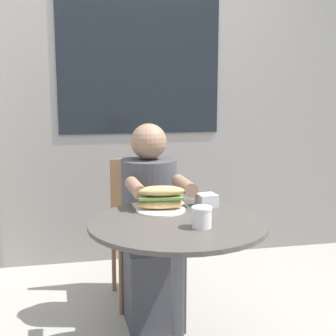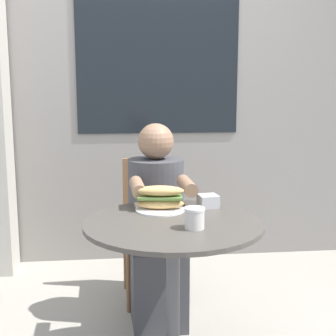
{
  "view_description": "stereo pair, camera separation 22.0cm",
  "coord_description": "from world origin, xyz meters",
  "px_view_note": "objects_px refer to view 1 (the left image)",
  "views": [
    {
      "loc": [
        -0.45,
        -1.91,
        1.32
      ],
      "look_at": [
        0.0,
        0.21,
        0.94
      ],
      "focal_mm": 50.0,
      "sensor_mm": 36.0,
      "label": 1
    },
    {
      "loc": [
        -0.23,
        -1.95,
        1.32
      ],
      "look_at": [
        0.0,
        0.21,
        0.94
      ],
      "focal_mm": 50.0,
      "sensor_mm": 36.0,
      "label": 2
    }
  ],
  "objects_px": {
    "seated_diner": "(151,236)",
    "sandwich_on_plate": "(161,200)",
    "drink_cup": "(202,217)",
    "diner_chair": "(140,215)",
    "cafe_table": "(178,263)"
  },
  "relations": [
    {
      "from": "seated_diner",
      "to": "sandwich_on_plate",
      "type": "relative_size",
      "value": 4.77
    },
    {
      "from": "sandwich_on_plate",
      "to": "drink_cup",
      "type": "height_order",
      "value": "sandwich_on_plate"
    },
    {
      "from": "seated_diner",
      "to": "drink_cup",
      "type": "bearing_deg",
      "value": 96.44
    },
    {
      "from": "diner_chair",
      "to": "seated_diner",
      "type": "relative_size",
      "value": 0.78
    },
    {
      "from": "cafe_table",
      "to": "sandwich_on_plate",
      "type": "bearing_deg",
      "value": 101.74
    },
    {
      "from": "seated_diner",
      "to": "cafe_table",
      "type": "bearing_deg",
      "value": 90.54
    },
    {
      "from": "diner_chair",
      "to": "sandwich_on_plate",
      "type": "bearing_deg",
      "value": 87.2
    },
    {
      "from": "sandwich_on_plate",
      "to": "diner_chair",
      "type": "bearing_deg",
      "value": 89.16
    },
    {
      "from": "diner_chair",
      "to": "sandwich_on_plate",
      "type": "height_order",
      "value": "diner_chair"
    },
    {
      "from": "sandwich_on_plate",
      "to": "drink_cup",
      "type": "bearing_deg",
      "value": -69.2
    },
    {
      "from": "cafe_table",
      "to": "diner_chair",
      "type": "height_order",
      "value": "diner_chair"
    },
    {
      "from": "cafe_table",
      "to": "sandwich_on_plate",
      "type": "height_order",
      "value": "sandwich_on_plate"
    },
    {
      "from": "cafe_table",
      "to": "seated_diner",
      "type": "xyz_separation_m",
      "value": [
        -0.02,
        0.56,
        -0.05
      ]
    },
    {
      "from": "diner_chair",
      "to": "drink_cup",
      "type": "bearing_deg",
      "value": 93.86
    },
    {
      "from": "sandwich_on_plate",
      "to": "drink_cup",
      "type": "relative_size",
      "value": 2.65
    }
  ]
}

